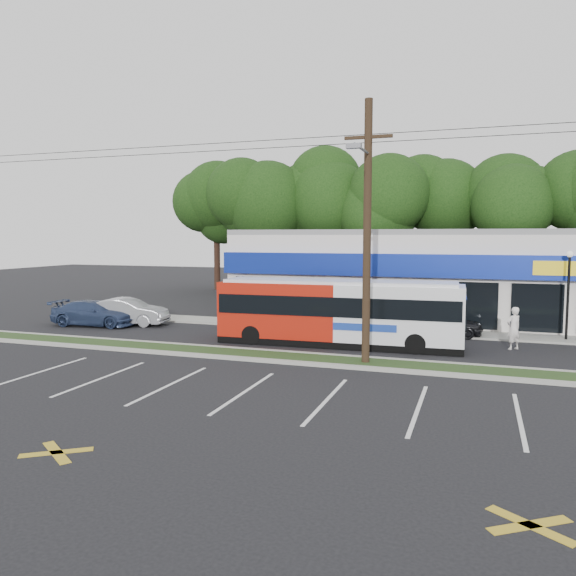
# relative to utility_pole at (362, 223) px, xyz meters

# --- Properties ---
(ground) EXTENTS (120.00, 120.00, 0.00)m
(ground) POSITION_rel_utility_pole_xyz_m (-2.83, -0.93, -5.41)
(ground) COLOR black
(ground) RESTS_ON ground
(grass_strip) EXTENTS (40.00, 1.60, 0.12)m
(grass_strip) POSITION_rel_utility_pole_xyz_m (-2.83, 0.07, -5.35)
(grass_strip) COLOR #283716
(grass_strip) RESTS_ON ground
(curb_south) EXTENTS (40.00, 0.25, 0.14)m
(curb_south) POSITION_rel_utility_pole_xyz_m (-2.83, -0.78, -5.34)
(curb_south) COLOR #9E9E93
(curb_south) RESTS_ON ground
(curb_north) EXTENTS (40.00, 0.25, 0.14)m
(curb_north) POSITION_rel_utility_pole_xyz_m (-2.83, 0.92, -5.34)
(curb_north) COLOR #9E9E93
(curb_north) RESTS_ON ground
(sidewalk) EXTENTS (32.00, 2.20, 0.10)m
(sidewalk) POSITION_rel_utility_pole_xyz_m (2.17, 8.07, -5.36)
(sidewalk) COLOR #9E9E93
(sidewalk) RESTS_ON ground
(strip_mall) EXTENTS (25.00, 12.55, 5.30)m
(strip_mall) POSITION_rel_utility_pole_xyz_m (2.67, 14.99, -2.76)
(strip_mall) COLOR silver
(strip_mall) RESTS_ON ground
(utility_pole) EXTENTS (50.00, 2.77, 10.00)m
(utility_pole) POSITION_rel_utility_pole_xyz_m (0.00, 0.00, 0.00)
(utility_pole) COLOR black
(utility_pole) RESTS_ON ground
(lamp_post) EXTENTS (0.30, 0.30, 4.25)m
(lamp_post) POSITION_rel_utility_pole_xyz_m (8.17, 7.87, -2.74)
(lamp_post) COLOR black
(lamp_post) RESTS_ON ground
(tree_line) EXTENTS (46.76, 6.76, 11.83)m
(tree_line) POSITION_rel_utility_pole_xyz_m (1.17, 25.07, 3.00)
(tree_line) COLOR black
(tree_line) RESTS_ON ground
(metrobus) EXTENTS (11.06, 2.77, 2.95)m
(metrobus) POSITION_rel_utility_pole_xyz_m (-1.76, 3.57, -3.85)
(metrobus) COLOR #B21C0D
(metrobus) RESTS_ON ground
(car_dark) EXTENTS (3.91, 1.59, 1.33)m
(car_dark) POSITION_rel_utility_pole_xyz_m (2.53, 7.57, -4.75)
(car_dark) COLOR black
(car_dark) RESTS_ON ground
(car_silver) EXTENTS (4.73, 2.32, 1.49)m
(car_silver) POSITION_rel_utility_pole_xyz_m (-14.26, 5.35, -4.67)
(car_silver) COLOR #94959B
(car_silver) RESTS_ON ground
(car_blue) EXTENTS (4.95, 2.40, 1.39)m
(car_blue) POSITION_rel_utility_pole_xyz_m (-15.83, 4.58, -4.72)
(car_blue) COLOR navy
(car_blue) RESTS_ON ground
(pedestrian_a) EXTENTS (0.81, 0.78, 1.87)m
(pedestrian_a) POSITION_rel_utility_pole_xyz_m (5.71, 5.07, -4.48)
(pedestrian_a) COLOR white
(pedestrian_a) RESTS_ON ground
(pedestrian_b) EXTENTS (0.99, 0.84, 1.79)m
(pedestrian_b) POSITION_rel_utility_pole_xyz_m (-0.55, 7.57, -4.52)
(pedestrian_b) COLOR silver
(pedestrian_b) RESTS_ON ground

